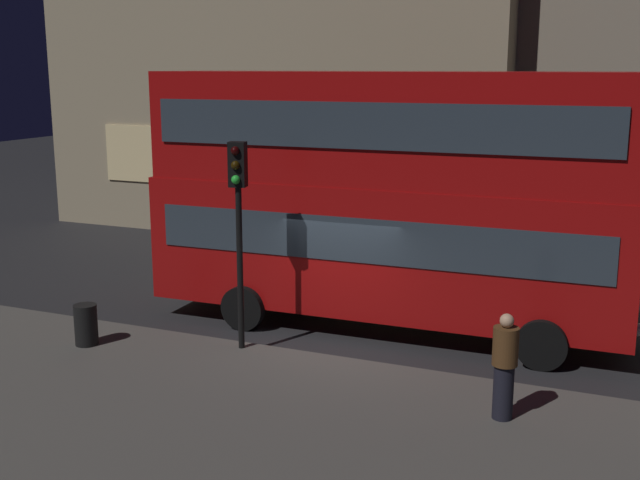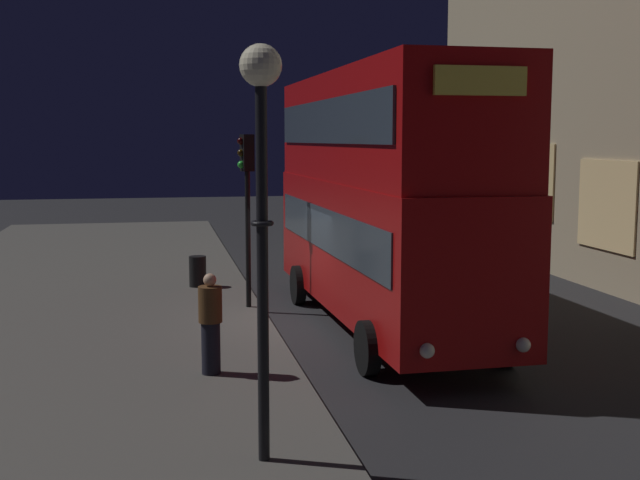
{
  "view_description": "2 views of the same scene",
  "coord_description": "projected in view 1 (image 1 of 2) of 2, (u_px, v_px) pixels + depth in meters",
  "views": [
    {
      "loc": [
        5.73,
        -14.24,
        5.54
      ],
      "look_at": [
        -0.45,
        0.27,
        2.11
      ],
      "focal_mm": 44.81,
      "sensor_mm": 36.0,
      "label": 1
    },
    {
      "loc": [
        17.14,
        -3.17,
        4.06
      ],
      "look_at": [
        0.37,
        0.21,
        1.92
      ],
      "focal_mm": 45.25,
      "sensor_mm": 36.0,
      "label": 2
    }
  ],
  "objects": [
    {
      "name": "pedestrian",
      "position": [
        504.0,
        366.0,
        12.39
      ],
      "size": [
        0.4,
        0.4,
        1.72
      ],
      "rotation": [
        0.0,
        0.0,
        4.22
      ],
      "color": "black",
      "rests_on": "sidewalk_slab"
    },
    {
      "name": "double_decker_bus",
      "position": [
        387.0,
        190.0,
        16.69
      ],
      "size": [
        10.29,
        2.97,
        5.44
      ],
      "rotation": [
        0.0,
        0.0,
        0.02
      ],
      "color": "#9E0C0C",
      "rests_on": "ground"
    },
    {
      "name": "ground_plane",
      "position": [
        335.0,
        346.0,
        16.17
      ],
      "size": [
        80.0,
        80.0,
        0.0
      ],
      "primitive_type": "plane",
      "color": "#232326"
    },
    {
      "name": "sidewalk_slab",
      "position": [
        195.0,
        459.0,
        11.37
      ],
      "size": [
        44.0,
        9.03,
        0.12
      ],
      "primitive_type": "cube",
      "color": "#4C4944",
      "rests_on": "ground"
    },
    {
      "name": "litter_bin",
      "position": [
        86.0,
        325.0,
        15.82
      ],
      "size": [
        0.46,
        0.46,
        0.82
      ],
      "primitive_type": "cylinder",
      "color": "black",
      "rests_on": "sidewalk_slab"
    },
    {
      "name": "building_with_clock",
      "position": [
        309.0,
        6.0,
        28.71
      ],
      "size": [
        16.0,
        9.54,
        15.35
      ],
      "color": "tan",
      "rests_on": "ground"
    },
    {
      "name": "traffic_light_near_kerb",
      "position": [
        238.0,
        202.0,
        15.09
      ],
      "size": [
        0.37,
        0.39,
        4.05
      ],
      "rotation": [
        0.0,
        0.0,
        0.22
      ],
      "color": "black",
      "rests_on": "sidewalk_slab"
    }
  ]
}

